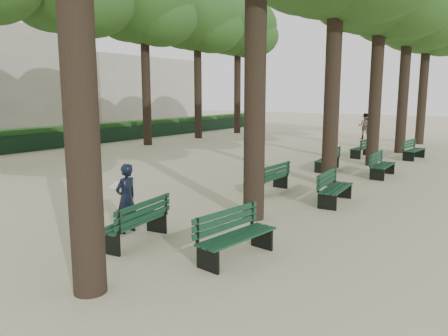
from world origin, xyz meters
The scene contains 20 objects.
ground centered at (0.00, 0.00, 0.00)m, with size 120.00×120.00×0.00m, color beige.
tree_central_4 centered at (1.50, 18.00, 7.65)m, with size 6.00×6.00×9.95m.
tree_central_5 centered at (1.50, 23.00, 7.65)m, with size 6.00×6.00×9.95m.
tree_far_3 centered at (-12.00, 13.00, 8.14)m, with size 6.00×6.00×10.45m.
tree_far_4 centered at (-12.00, 18.00, 8.14)m, with size 6.00×6.00×10.45m.
tree_far_5 centered at (-12.00, 23.00, 8.14)m, with size 6.00×6.00×10.45m.
bench_left_0 centered at (0.37, 0.04, 0.27)m, with size 0.81×1.86×0.92m.
bench_left_1 centered at (0.37, 5.83, 0.27)m, with size 0.58×1.80×0.92m.
bench_left_2 centered at (0.37, 10.72, 0.27)m, with size 0.70×1.84×0.92m.
bench_left_3 centered at (0.37, 15.24, 0.27)m, with size 0.72×1.84×0.92m.
bench_right_0 centered at (2.63, 0.49, 0.27)m, with size 0.80×1.86×0.92m.
bench_right_1 centered at (2.63, 5.64, 0.27)m, with size 0.71×1.84×0.92m.
bench_right_2 centered at (2.63, 10.52, 0.27)m, with size 0.61×1.81×0.92m.
bench_right_3 centered at (2.63, 15.97, 0.27)m, with size 0.76×1.85×0.92m.
man_with_map centered at (-0.28, 0.44, 0.79)m, with size 0.60×0.63×1.57m.
pedestrian_a centered at (-2.18, 23.85, 0.89)m, with size 0.87×0.36×1.78m, color #262628.
pedestrian_e centered at (-11.44, 24.08, 0.87)m, with size 1.62×0.35×1.75m, color #262628.
fence centered at (-15.00, 11.00, 0.45)m, with size 0.08×42.00×0.90m, color black.
hedge centered at (-15.70, 11.00, 0.60)m, with size 1.20×42.00×1.20m, color #1A4518.
building_far centered at (-33.00, 30.00, 3.50)m, with size 12.00×16.00×7.00m, color #B7B2A3.
Camera 1 is at (6.92, -6.11, 3.10)m, focal length 35.00 mm.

